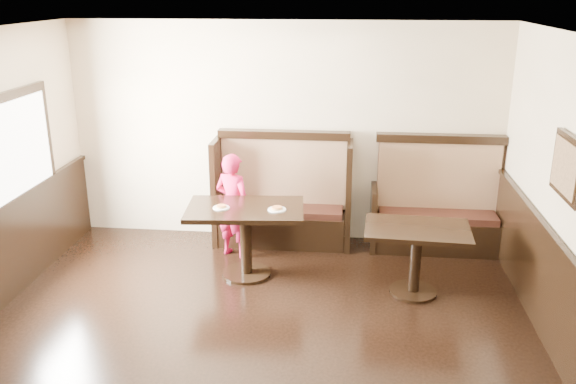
# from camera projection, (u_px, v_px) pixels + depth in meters

# --- Properties ---
(room_shell) EXTENTS (7.00, 7.00, 7.00)m
(room_shell) POSITION_uv_depth(u_px,v_px,m) (206.00, 308.00, 5.00)
(room_shell) COLOR beige
(room_shell) RESTS_ON ground
(booth_main) EXTENTS (1.75, 0.72, 1.45)m
(booth_main) POSITION_uv_depth(u_px,v_px,m) (283.00, 203.00, 7.86)
(booth_main) COLOR black
(booth_main) RESTS_ON ground
(booth_neighbor) EXTENTS (1.65, 0.72, 1.45)m
(booth_neighbor) POSITION_uv_depth(u_px,v_px,m) (436.00, 212.00, 7.68)
(booth_neighbor) COLOR black
(booth_neighbor) RESTS_ON ground
(table_main) EXTENTS (1.37, 0.92, 0.83)m
(table_main) POSITION_uv_depth(u_px,v_px,m) (246.00, 223.00, 6.88)
(table_main) COLOR black
(table_main) RESTS_ON ground
(table_neighbor) EXTENTS (1.14, 0.78, 0.76)m
(table_neighbor) POSITION_uv_depth(u_px,v_px,m) (416.00, 244.00, 6.48)
(table_neighbor) COLOR black
(table_neighbor) RESTS_ON ground
(child) EXTENTS (0.56, 0.47, 1.31)m
(child) POSITION_uv_depth(u_px,v_px,m) (233.00, 205.00, 7.40)
(child) COLOR #C61545
(child) RESTS_ON ground
(pizza_plate_left) EXTENTS (0.19, 0.19, 0.03)m
(pizza_plate_left) POSITION_uv_depth(u_px,v_px,m) (221.00, 207.00, 6.79)
(pizza_plate_left) COLOR white
(pizza_plate_left) RESTS_ON table_main
(pizza_plate_right) EXTENTS (0.21, 0.21, 0.04)m
(pizza_plate_right) POSITION_uv_depth(u_px,v_px,m) (277.00, 209.00, 6.73)
(pizza_plate_right) COLOR white
(pizza_plate_right) RESTS_ON table_main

